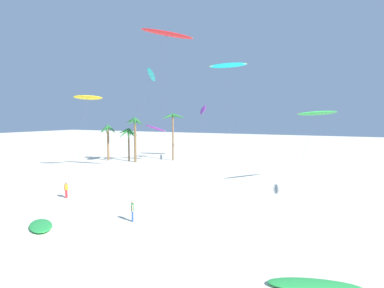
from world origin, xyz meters
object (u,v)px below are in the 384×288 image
at_px(flying_kite_1, 155,128).
at_px(person_foreground_walker, 66,189).
at_px(palm_tree_0, 129,134).
at_px(grounded_kite_0, 41,226).
at_px(flying_kite_4, 88,97).
at_px(flying_kite_0, 228,65).
at_px(palm_tree_2, 135,127).
at_px(palm_tree_3, 173,120).
at_px(palm_tree_1, 108,132).
at_px(flying_kite_6, 203,110).
at_px(flying_kite_3, 318,113).
at_px(flying_kite_5, 167,34).
at_px(flying_kite_7, 151,75).
at_px(grounded_kite_1, 315,286).
at_px(person_near_left, 132,210).

distance_m(flying_kite_1, person_foreground_walker, 29.81).
height_order(palm_tree_0, grounded_kite_0, palm_tree_0).
bearing_deg(flying_kite_4, flying_kite_0, 52.36).
bearing_deg(palm_tree_2, flying_kite_4, -89.83).
bearing_deg(person_foreground_walker, palm_tree_3, 99.53).
xyz_separation_m(palm_tree_1, flying_kite_6, (17.40, 5.96, 4.19)).
bearing_deg(flying_kite_3, flying_kite_1, 160.11).
bearing_deg(palm_tree_1, palm_tree_2, 3.79).
bearing_deg(flying_kite_3, person_foreground_walker, -142.27).
distance_m(flying_kite_4, person_foreground_walker, 20.37).
height_order(flying_kite_5, grounded_kite_0, flying_kite_5).
height_order(flying_kite_5, flying_kite_6, flying_kite_5).
height_order(palm_tree_2, flying_kite_7, flying_kite_7).
distance_m(palm_tree_0, flying_kite_0, 22.58).
bearing_deg(flying_kite_4, flying_kite_5, 1.03).
bearing_deg(palm_tree_1, flying_kite_3, -11.61).
height_order(flying_kite_7, person_foreground_walker, flying_kite_7).
relative_size(palm_tree_1, person_foreground_walker, 4.13).
distance_m(flying_kite_4, flying_kite_7, 10.68).
bearing_deg(flying_kite_3, grounded_kite_1, -83.20).
bearing_deg(flying_kite_1, person_foreground_walker, -75.35).
height_order(palm_tree_1, flying_kite_7, flying_kite_7).
distance_m(palm_tree_3, flying_kite_1, 3.90).
distance_m(palm_tree_1, palm_tree_2, 6.20).
relative_size(flying_kite_5, flying_kite_6, 1.71).
relative_size(flying_kite_5, flying_kite_7, 1.25).
xyz_separation_m(flying_kite_3, flying_kite_6, (-21.64, 13.99, 0.84)).
xyz_separation_m(palm_tree_0, flying_kite_4, (2.01, -12.42, 6.30)).
distance_m(palm_tree_0, flying_kite_7, 14.22).
bearing_deg(flying_kite_1, flying_kite_0, 23.80).
bearing_deg(palm_tree_1, palm_tree_0, 13.61).
xyz_separation_m(palm_tree_2, person_near_left, (21.37, -29.22, -5.65)).
relative_size(palm_tree_0, person_foreground_walker, 3.76).
xyz_separation_m(grounded_kite_0, person_foreground_walker, (-5.72, 7.75, 0.75)).
bearing_deg(flying_kite_3, palm_tree_3, 153.74).
relative_size(flying_kite_3, flying_kite_4, 0.79).
bearing_deg(flying_kite_7, flying_kite_1, 118.69).
height_order(palm_tree_0, grounded_kite_1, palm_tree_0).
bearing_deg(flying_kite_1, palm_tree_3, 53.03).
relative_size(palm_tree_1, grounded_kite_0, 1.78).
bearing_deg(flying_kite_0, grounded_kite_0, -88.84).
bearing_deg(palm_tree_2, person_near_left, -53.82).
distance_m(palm_tree_2, person_foreground_walker, 28.48).
xyz_separation_m(palm_tree_0, flying_kite_7, (8.62, -4.97, 10.16)).
height_order(flying_kite_1, person_near_left, flying_kite_1).
height_order(palm_tree_1, flying_kite_3, flying_kite_3).
relative_size(flying_kite_4, person_foreground_walker, 7.12).
height_order(palm_tree_0, flying_kite_5, flying_kite_5).
height_order(palm_tree_3, grounded_kite_0, palm_tree_3).
bearing_deg(flying_kite_0, person_foreground_walker, -98.22).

